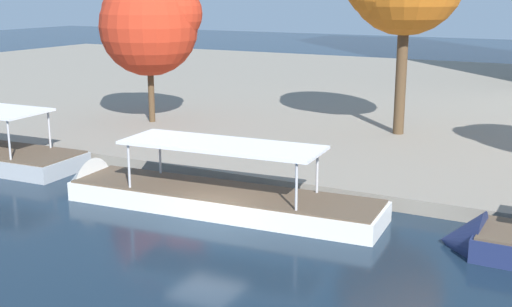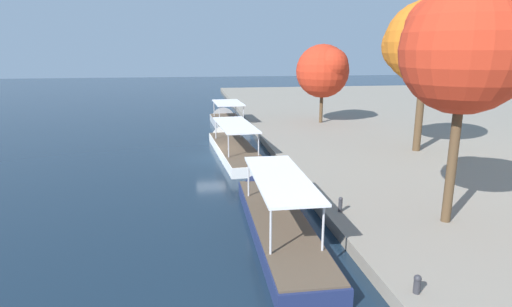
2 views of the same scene
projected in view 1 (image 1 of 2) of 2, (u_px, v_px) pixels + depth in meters
ground_plane at (206, 229)px, 24.67m from camera, size 220.00×220.00×0.00m
dock_promenade at (424, 98)px, 52.71m from camera, size 120.00×55.00×0.61m
tour_boat_1 at (198, 199)px, 27.15m from camera, size 14.52×3.91×3.94m
tree_2 at (149, 22)px, 40.39m from camera, size 6.40×6.03×8.95m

